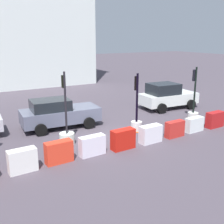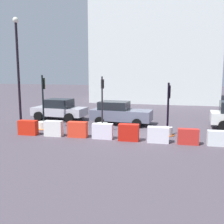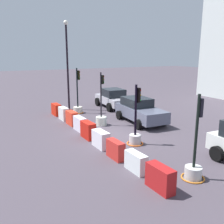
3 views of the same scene
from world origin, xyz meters
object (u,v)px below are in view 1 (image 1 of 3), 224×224
(traffic_light_2, at_px, (136,120))
(construction_barrier_3, at_px, (92,146))
(construction_barrier_8, at_px, (215,120))
(car_grey_saloon, at_px, (58,113))
(construction_barrier_2, at_px, (59,152))
(construction_barrier_4, at_px, (123,139))
(construction_barrier_7, at_px, (194,124))
(traffic_light_3, at_px, (193,111))
(traffic_light_1, at_px, (67,133))
(construction_barrier_5, at_px, (151,134))
(construction_barrier_6, at_px, (175,129))
(car_white_van, at_px, (167,96))
(construction_barrier_1, at_px, (22,161))

(traffic_light_2, height_order, construction_barrier_3, traffic_light_2)
(construction_barrier_8, bearing_deg, car_grey_saloon, 149.91)
(construction_barrier_2, bearing_deg, construction_barrier_4, -2.16)
(car_grey_saloon, bearing_deg, construction_barrier_3, -90.83)
(traffic_light_2, bearing_deg, construction_barrier_7, -33.32)
(traffic_light_3, bearing_deg, construction_barrier_8, -88.98)
(traffic_light_1, bearing_deg, construction_barrier_5, -26.48)
(construction_barrier_6, height_order, car_white_van, car_white_van)
(traffic_light_2, distance_m, construction_barrier_1, 6.61)
(construction_barrier_1, bearing_deg, construction_barrier_5, -0.21)
(traffic_light_3, distance_m, car_grey_saloon, 7.95)
(traffic_light_3, bearing_deg, construction_barrier_6, -150.95)
(construction_barrier_5, bearing_deg, construction_barrier_3, 178.39)
(construction_barrier_5, xyz_separation_m, construction_barrier_6, (1.51, -0.01, -0.01))
(construction_barrier_1, height_order, construction_barrier_2, construction_barrier_1)
(traffic_light_1, relative_size, construction_barrier_2, 3.06)
(construction_barrier_6, height_order, construction_barrier_7, construction_barrier_6)
(traffic_light_1, bearing_deg, construction_barrier_7, -14.44)
(construction_barrier_1, distance_m, construction_barrier_7, 8.93)
(construction_barrier_1, relative_size, construction_barrier_2, 0.95)
(construction_barrier_3, xyz_separation_m, construction_barrier_4, (1.48, -0.10, 0.03))
(construction_barrier_2, distance_m, construction_barrier_6, 6.03)
(construction_barrier_8, bearing_deg, construction_barrier_7, 178.34)
(construction_barrier_1, relative_size, construction_barrier_3, 0.93)
(construction_barrier_7, bearing_deg, traffic_light_1, 165.56)
(traffic_light_2, bearing_deg, construction_barrier_2, -161.39)
(construction_barrier_2, bearing_deg, traffic_light_3, 9.69)
(traffic_light_3, bearing_deg, car_grey_saloon, 159.81)
(traffic_light_2, bearing_deg, traffic_light_3, -1.79)
(traffic_light_1, xyz_separation_m, traffic_light_3, (8.01, -0.12, -0.00))
(construction_barrier_1, distance_m, construction_barrier_8, 10.47)
(construction_barrier_8, bearing_deg, construction_barrier_1, -179.91)
(traffic_light_2, distance_m, construction_barrier_8, 4.44)
(traffic_light_3, xyz_separation_m, construction_barrier_5, (-4.48, -1.63, -0.13))
(traffic_light_2, xyz_separation_m, construction_barrier_8, (4.09, -1.72, -0.13))
(construction_barrier_2, relative_size, construction_barrier_5, 0.99)
(construction_barrier_4, height_order, construction_barrier_5, construction_barrier_4)
(construction_barrier_2, height_order, construction_barrier_7, construction_barrier_2)
(construction_barrier_6, bearing_deg, construction_barrier_5, 179.48)
(car_grey_saloon, bearing_deg, construction_barrier_6, -44.34)
(car_white_van, bearing_deg, construction_barrier_8, -96.07)
(car_white_van, bearing_deg, car_grey_saloon, -178.30)
(construction_barrier_8, bearing_deg, car_white_van, 83.93)
(traffic_light_1, height_order, construction_barrier_1, traffic_light_1)
(construction_barrier_3, distance_m, construction_barrier_7, 6.02)
(traffic_light_1, xyz_separation_m, construction_barrier_6, (5.04, -1.77, -0.14))
(traffic_light_1, height_order, construction_barrier_3, traffic_light_1)
(traffic_light_3, bearing_deg, construction_barrier_3, -168.36)
(construction_barrier_4, bearing_deg, construction_barrier_2, 177.84)
(construction_barrier_6, bearing_deg, car_grey_saloon, 135.66)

